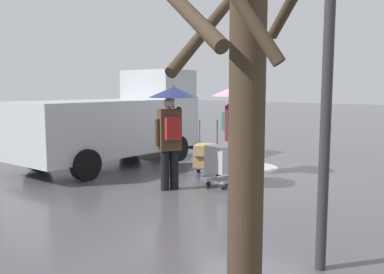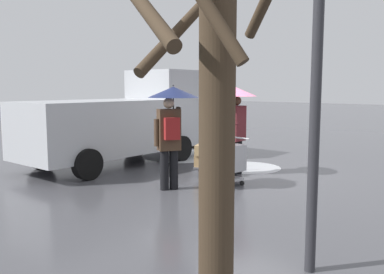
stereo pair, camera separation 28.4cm
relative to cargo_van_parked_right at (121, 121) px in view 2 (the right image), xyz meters
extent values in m
plane|color=#4C4C51|center=(-3.63, -0.75, -1.18)|extent=(90.00, 90.00, 0.00)
cylinder|color=silver|center=(-2.97, -1.77, -1.18)|extent=(1.73, 1.73, 0.01)
cylinder|color=silver|center=(-0.41, -2.05, -1.18)|extent=(2.53, 2.53, 0.01)
cube|color=#B7BABF|center=(-0.01, 0.26, -0.12)|extent=(2.12, 5.26, 1.40)
cube|color=#B7BABF|center=(0.05, -1.64, 1.00)|extent=(1.88, 1.46, 0.84)
cube|color=black|center=(0.07, -2.36, 0.20)|extent=(1.66, 0.11, 0.63)
cube|color=#232326|center=(0.07, -2.40, -0.86)|extent=(1.96, 0.22, 0.24)
cylinder|color=black|center=(1.02, -1.32, -0.82)|extent=(0.26, 0.73, 0.72)
cylinder|color=black|center=(-0.94, -1.38, -0.82)|extent=(0.26, 0.73, 0.72)
cylinder|color=black|center=(0.92, 1.90, -0.82)|extent=(0.26, 0.73, 0.72)
cylinder|color=black|center=(-1.04, 1.84, -0.82)|extent=(0.26, 0.73, 0.72)
cube|color=#B2B2B7|center=(-3.75, 0.24, -0.58)|extent=(0.61, 0.82, 0.56)
cube|color=#B2B2B7|center=(-3.75, 0.24, -1.04)|extent=(0.55, 0.74, 0.04)
cylinder|color=#B2B2B7|center=(-3.80, -0.17, -0.18)|extent=(0.58, 0.11, 0.04)
sphere|color=black|center=(-3.91, 0.57, -1.13)|extent=(0.10, 0.10, 0.10)
sphere|color=black|center=(-3.50, 0.52, -1.13)|extent=(0.10, 0.10, 0.10)
sphere|color=black|center=(-3.99, -0.03, -1.13)|extent=(0.10, 0.10, 0.10)
sphere|color=black|center=(-3.58, -0.08, -1.13)|extent=(0.10, 0.10, 0.10)
cube|color=#515156|center=(-2.78, -0.29, -0.96)|extent=(0.68, 0.74, 0.03)
cylinder|color=#515156|center=(-2.87, -0.65, -0.41)|extent=(0.04, 0.04, 1.10)
cylinder|color=#515156|center=(-2.46, -0.48, -0.41)|extent=(0.04, 0.04, 1.10)
cylinder|color=black|center=(-2.89, -0.66, -1.08)|extent=(0.12, 0.20, 0.20)
cylinder|color=black|center=(-2.44, -0.47, -1.08)|extent=(0.12, 0.20, 0.20)
cube|color=#A37F51|center=(-2.78, -0.29, -0.81)|extent=(0.59, 0.57, 0.28)
cube|color=tan|center=(-2.78, -0.29, -0.55)|extent=(0.66, 0.71, 0.24)
cylinder|color=black|center=(-3.01, 1.34, -0.77)|extent=(0.18, 0.18, 0.82)
cylinder|color=black|center=(-3.10, 1.17, -0.77)|extent=(0.18, 0.18, 0.82)
cube|color=#473323|center=(-3.05, 1.25, 0.06)|extent=(0.46, 0.52, 0.84)
sphere|color=beige|center=(-3.05, 1.25, 0.60)|extent=(0.22, 0.22, 0.22)
cylinder|color=#473323|center=(-2.93, 1.48, 0.01)|extent=(0.10, 0.10, 0.55)
cylinder|color=#473323|center=(-3.12, 1.09, 0.28)|extent=(0.31, 0.23, 0.50)
cylinder|color=#333338|center=(-3.10, 1.17, 0.44)|extent=(0.02, 0.02, 0.86)
cone|color=navy|center=(-3.10, 1.17, 0.82)|extent=(1.04, 1.04, 0.22)
sphere|color=#333338|center=(-3.10, 1.17, 0.95)|extent=(0.04, 0.04, 0.04)
cube|color=maroon|center=(-3.23, 1.35, 0.10)|extent=(0.28, 0.34, 0.44)
cylinder|color=black|center=(-3.22, -0.98, -0.77)|extent=(0.18, 0.18, 0.82)
cylinder|color=black|center=(-3.22, -0.78, -0.77)|extent=(0.18, 0.18, 0.82)
cube|color=#5B1E23|center=(-3.22, -0.88, 0.06)|extent=(0.30, 0.45, 0.84)
sphere|color=brown|center=(-3.22, -0.88, 0.60)|extent=(0.22, 0.22, 0.22)
cylinder|color=#5B1E23|center=(-3.21, -1.14, 0.01)|extent=(0.10, 0.10, 0.55)
cylinder|color=#5B1E23|center=(-3.25, -0.70, 0.28)|extent=(0.31, 0.11, 0.50)
cylinder|color=#333338|center=(-3.22, -0.78, 0.44)|extent=(0.02, 0.02, 0.86)
cone|color=#E0668E|center=(-3.22, -0.78, 0.82)|extent=(1.04, 1.04, 0.22)
sphere|color=#333338|center=(-3.22, -0.78, 0.95)|extent=(0.04, 0.04, 0.04)
cube|color=#33664C|center=(-3.02, -0.87, 0.10)|extent=(0.17, 0.31, 0.44)
cylinder|color=#423323|center=(-7.29, 5.11, 0.52)|extent=(0.24, 0.24, 3.41)
cylinder|color=#423323|center=(-6.93, 5.13, 1.28)|extent=(0.14, 0.76, 0.61)
cylinder|color=#2D2D33|center=(-6.96, 2.93, 0.62)|extent=(0.12, 0.12, 3.60)
camera|label=1|loc=(-8.73, 7.43, 0.92)|focal=38.83mm
camera|label=2|loc=(-8.95, 7.24, 0.92)|focal=38.83mm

